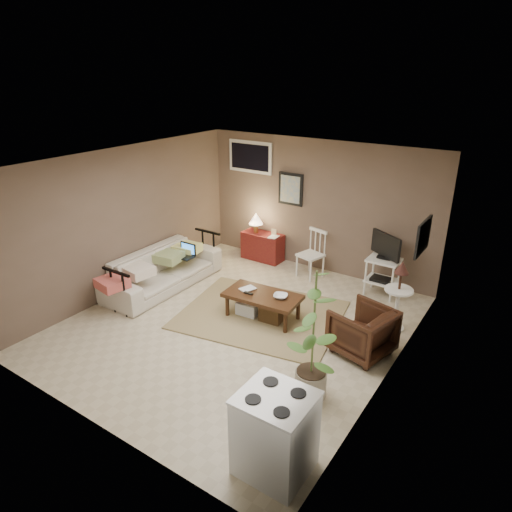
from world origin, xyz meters
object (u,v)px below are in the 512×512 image
Objects in this scene: armchair at (362,329)px; red_console at (262,244)px; coffee_table at (262,304)px; side_table at (399,288)px; stove at (275,433)px; potted_plant at (313,331)px; spindle_chair at (311,255)px; tv_stand at (384,263)px; sofa at (162,264)px.

red_console is at bearing -110.10° from armchair.
side_table is at bearing 24.97° from coffee_table.
potted_plant is at bearing 100.33° from stove.
red_console is 1.08× the size of spindle_chair.
armchair is 1.26m from potted_plant.
potted_plant is at bearing -49.03° from red_console.
coffee_table is 1.09× the size of tv_stand.
side_table is (0.54, -0.92, 0.09)m from tv_stand.
sofa is 2.03× the size of tv_stand.
red_console is at bearing 124.42° from stove.
sofa is at bearing -136.86° from spindle_chair.
coffee_table is 1.35× the size of spindle_chair.
sofa is at bearing -178.86° from coffee_table.
tv_stand is (3.24, 1.79, 0.14)m from sofa.
armchair is 2.27m from stove.
tv_stand is 1.01× the size of side_table.
coffee_table is 2.02m from sofa.
red_console is 0.87× the size of tv_stand.
armchair is at bearing -46.63° from spindle_chair.
red_console is at bearing 130.97° from potted_plant.
side_table is at bearing -77.11° from sofa.
sofa is 2.05× the size of side_table.
coffee_table is at bearing 125.51° from stove.
coffee_table is at bearing -76.40° from armchair.
side_table reaches higher than stove.
tv_stand is at bearing 93.86° from potted_plant.
sofa is at bearing 148.31° from stove.
armchair is 0.44× the size of potted_plant.
spindle_chair is at bearing -46.86° from sofa.
red_console reaches higher than coffee_table.
side_table is at bearing 80.16° from potted_plant.
side_table is 2.03m from potted_plant.
tv_stand is 1.81m from armchair.
coffee_table is at bearing 140.82° from potted_plant.
spindle_chair is at bearing 179.64° from tv_stand.
red_console is 2.50m from tv_stand.
coffee_table is 2.30m from red_console.
potted_plant reaches higher than sofa.
tv_stand reaches higher than stove.
potted_plant is (-0.34, -1.99, 0.20)m from side_table.
red_console is 1.18m from spindle_chair.
red_console is 1.09× the size of stove.
coffee_table is 0.54× the size of sofa.
tv_stand is at bearing 95.68° from stove.
coffee_table is 1.10× the size of side_table.
coffee_table is 0.72× the size of potted_plant.
red_console reaches higher than stove.
side_table reaches higher than spindle_chair.
stove is at bearing -121.69° from sofa.
sofa is 3.88m from side_table.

